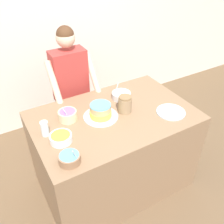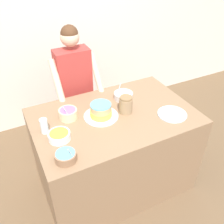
{
  "view_description": "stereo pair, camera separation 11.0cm",
  "coord_description": "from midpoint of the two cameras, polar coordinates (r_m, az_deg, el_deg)",
  "views": [
    {
      "loc": [
        -0.95,
        -1.12,
        2.31
      ],
      "look_at": [
        -0.05,
        0.44,
        1.01
      ],
      "focal_mm": 40.0,
      "sensor_mm": 36.0,
      "label": 1
    },
    {
      "loc": [
        -0.85,
        -1.18,
        2.31
      ],
      "look_at": [
        -0.05,
        0.44,
        1.01
      ],
      "focal_mm": 40.0,
      "sensor_mm": 36.0,
      "label": 2
    }
  ],
  "objects": [
    {
      "name": "frosting_bowl_blue",
      "position": [
        1.9,
        -8.89,
        -9.94
      ],
      "size": [
        0.17,
        0.17,
        0.16
      ],
      "color": "#936B4C",
      "rests_on": "counter"
    },
    {
      "name": "cake",
      "position": [
        2.27,
        -1.16,
        0.15
      ],
      "size": [
        0.32,
        0.32,
        0.14
      ],
      "color": "silver",
      "rests_on": "counter"
    },
    {
      "name": "frosting_bowl_orange",
      "position": [
        2.08,
        -10.47,
        -5.38
      ],
      "size": [
        0.18,
        0.18,
        0.07
      ],
      "color": "white",
      "rests_on": "counter"
    },
    {
      "name": "ground_plane",
      "position": [
        2.74,
        6.68,
        -22.38
      ],
      "size": [
        14.0,
        14.0,
        0.0
      ],
      "primitive_type": "plane",
      "color": "brown"
    },
    {
      "name": "frosting_bowl_purple",
      "position": [
        2.29,
        -8.66,
        -0.36
      ],
      "size": [
        0.17,
        0.17,
        0.17
      ],
      "color": "beige",
      "rests_on": "counter"
    },
    {
      "name": "ceramic_plate",
      "position": [
        2.41,
        14.86,
        -0.49
      ],
      "size": [
        0.27,
        0.27,
        0.01
      ],
      "color": "silver",
      "rests_on": "counter"
    },
    {
      "name": "counter",
      "position": [
        2.63,
        1.67,
        -8.91
      ],
      "size": [
        1.51,
        0.98,
        0.93
      ],
      "color": "#8C6B4C",
      "rests_on": "ground_plane"
    },
    {
      "name": "frosting_bowl_white",
      "position": [
        2.55,
        3.85,
        3.78
      ],
      "size": [
        0.19,
        0.19,
        0.15
      ],
      "color": "silver",
      "rests_on": "counter"
    },
    {
      "name": "stoneware_jar",
      "position": [
        2.33,
        4.52,
        1.65
      ],
      "size": [
        0.13,
        0.13,
        0.17
      ],
      "color": "#9E7F5B",
      "rests_on": "counter"
    },
    {
      "name": "drinking_glass",
      "position": [
        2.15,
        -13.83,
        -3.15
      ],
      "size": [
        0.07,
        0.07,
        0.13
      ],
      "color": "silver",
      "rests_on": "counter"
    },
    {
      "name": "person_baker",
      "position": [
        2.8,
        -7.46,
        6.69
      ],
      "size": [
        0.5,
        0.44,
        1.59
      ],
      "color": "#2D2D38",
      "rests_on": "ground_plane"
    },
    {
      "name": "wall_back",
      "position": [
        3.44,
        -10.6,
        18.02
      ],
      "size": [
        10.0,
        0.05,
        2.6
      ],
      "color": "silver",
      "rests_on": "ground_plane"
    }
  ]
}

